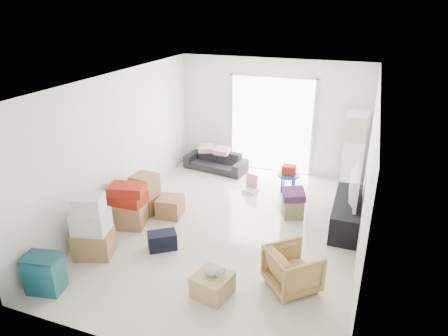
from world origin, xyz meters
TOP-DOWN VIEW (x-y plane):
  - room_shell at (0.00, 0.00)m, footprint 4.98×6.48m
  - sliding_door at (0.00, 2.98)m, footprint 2.10×0.04m
  - ac_tower at (1.95, 2.65)m, footprint 0.45×0.30m
  - tv_console at (2.00, 0.82)m, footprint 0.47×1.58m
  - television at (2.00, 0.82)m, footprint 0.64×1.05m
  - sofa at (-1.24, 2.50)m, footprint 1.60×0.67m
  - pillow_left at (-1.48, 2.50)m, footprint 0.45×0.40m
  - pillow_right at (-1.06, 2.45)m, footprint 0.35×0.28m
  - armchair at (1.41, -1.23)m, footprint 0.92×0.92m
  - storage_bins at (-1.90, -2.53)m, footprint 0.56×0.45m
  - box_stack_a at (-1.80, -1.54)m, footprint 0.72×0.65m
  - box_stack_b at (-1.80, -0.49)m, footprint 0.72×0.72m
  - box_stack_c at (-1.77, 0.06)m, footprint 0.57×0.49m
  - loose_box at (-1.23, 0.05)m, footprint 0.51×0.51m
  - duffel_bag at (-0.84, -1.01)m, footprint 0.55×0.50m
  - ottoman at (1.01, 0.83)m, footprint 0.48×0.48m
  - blanket at (1.01, 0.83)m, footprint 0.52×0.52m
  - kids_table at (0.70, 1.90)m, footprint 0.48×0.48m
  - toy_walker at (-0.07, 1.61)m, footprint 0.35×0.33m
  - wood_crate at (0.38, -1.78)m, footprint 0.58×0.58m
  - plush_bunny at (0.41, -1.77)m, footprint 0.30×0.17m

SIDE VIEW (x-z plane):
  - toy_walker at x=-0.07m, z-range -0.09..0.31m
  - duffel_bag at x=-0.84m, z-range 0.00..0.30m
  - wood_crate at x=0.38m, z-range 0.00..0.32m
  - ottoman at x=1.01m, z-range 0.00..0.37m
  - loose_box at x=-1.23m, z-range 0.00..0.38m
  - tv_console at x=2.00m, z-range 0.00..0.53m
  - storage_bins at x=-1.90m, z-range 0.00..0.58m
  - sofa at x=-1.24m, z-range 0.00..0.60m
  - armchair at x=1.41m, z-range 0.00..0.69m
  - box_stack_b at x=-1.80m, z-range -0.03..0.77m
  - box_stack_c at x=-1.77m, z-range -0.01..0.76m
  - plush_bunny at x=0.41m, z-range 0.32..0.47m
  - kids_table at x=0.70m, z-range 0.13..0.74m
  - blanket at x=1.01m, z-range 0.37..0.51m
  - box_stack_a at x=-1.80m, z-range -0.06..1.02m
  - television at x=2.00m, z-range 0.53..0.66m
  - pillow_left at x=-1.48m, z-range 0.60..0.72m
  - pillow_right at x=-1.06m, z-range 0.60..0.73m
  - ac_tower at x=1.95m, z-range 0.00..1.75m
  - sliding_door at x=0.00m, z-range 0.08..2.41m
  - room_shell at x=0.00m, z-range -0.24..2.94m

